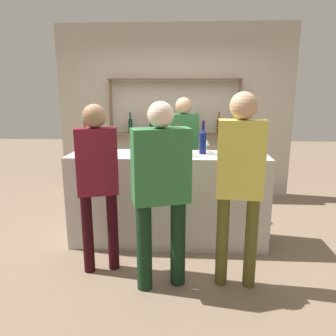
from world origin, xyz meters
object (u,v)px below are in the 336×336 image
object	(u,v)px
counter_bottle_1	(203,141)
counter_bottle_3	(234,141)
server_behind_counter	(183,147)
wine_glass	(207,143)
counter_bottle_2	(86,141)
customer_left	(97,175)
customer_right	(240,175)
customer_center	(161,184)
counter_bottle_0	(178,144)

from	to	relation	value
counter_bottle_1	counter_bottle_3	xyz separation A→B (m)	(0.36, 0.05, 0.00)
server_behind_counter	wine_glass	bearing A→B (deg)	10.22
wine_glass	counter_bottle_2	bearing A→B (deg)	-172.77
wine_glass	customer_left	xyz separation A→B (m)	(-1.07, -0.85, -0.18)
counter_bottle_1	counter_bottle_3	bearing A→B (deg)	7.93
wine_glass	customer_left	distance (m)	1.38
counter_bottle_1	customer_right	world-z (taller)	customer_right
customer_center	counter_bottle_3	bearing A→B (deg)	-54.19
counter_bottle_0	customer_center	distance (m)	0.89
counter_bottle_2	customer_left	size ratio (longest dim) A/B	0.23
counter_bottle_2	counter_bottle_3	distance (m)	1.69
counter_bottle_3	customer_center	size ratio (longest dim) A/B	0.23
counter_bottle_1	customer_center	world-z (taller)	customer_center
server_behind_counter	customer_right	bearing A→B (deg)	3.74
wine_glass	customer_center	size ratio (longest dim) A/B	0.09
counter_bottle_0	server_behind_counter	distance (m)	0.90
counter_bottle_1	customer_center	xyz separation A→B (m)	(-0.40, -0.97, -0.23)
counter_bottle_2	counter_bottle_3	xyz separation A→B (m)	(1.68, 0.11, -0.00)
counter_bottle_1	counter_bottle_2	size ratio (longest dim) A/B	1.00
customer_left	customer_right	world-z (taller)	customer_right
counter_bottle_2	customer_right	xyz separation A→B (m)	(1.61, -0.85, -0.15)
counter_bottle_3	customer_center	xyz separation A→B (m)	(-0.75, -1.02, -0.23)
customer_left	customer_center	distance (m)	0.67
wine_glass	server_behind_counter	world-z (taller)	server_behind_counter
counter_bottle_1	wine_glass	distance (m)	0.13
counter_bottle_1	counter_bottle_2	bearing A→B (deg)	-177.58
counter_bottle_1	server_behind_counter	xyz separation A→B (m)	(-0.23, 0.76, -0.21)
counter_bottle_2	wine_glass	world-z (taller)	counter_bottle_2
counter_bottle_3	customer_right	size ratio (longest dim) A/B	0.22
counter_bottle_2	counter_bottle_3	size ratio (longest dim) A/B	1.01
counter_bottle_1	customer_left	bearing A→B (deg)	-144.38
wine_glass	server_behind_counter	xyz separation A→B (m)	(-0.28, 0.64, -0.17)
customer_center	customer_left	bearing A→B (deg)	51.34
counter_bottle_1	counter_bottle_0	bearing A→B (deg)	-156.26
customer_right	customer_center	size ratio (longest dim) A/B	1.05
counter_bottle_1	wine_glass	xyz separation A→B (m)	(0.05, 0.12, -0.04)
counter_bottle_1	customer_center	bearing A→B (deg)	-112.32
wine_glass	server_behind_counter	size ratio (longest dim) A/B	0.09
customer_right	counter_bottle_3	bearing A→B (deg)	1.10
counter_bottle_1	customer_right	distance (m)	0.96
server_behind_counter	customer_center	world-z (taller)	customer_center
server_behind_counter	customer_center	distance (m)	1.74
counter_bottle_1	customer_left	xyz separation A→B (m)	(-1.02, -0.73, -0.22)
counter_bottle_3	customer_right	world-z (taller)	customer_right
counter_bottle_2	customer_left	bearing A→B (deg)	-65.56
customer_left	customer_center	size ratio (longest dim) A/B	0.98
counter_bottle_0	counter_bottle_3	world-z (taller)	counter_bottle_3
customer_right	customer_center	bearing A→B (deg)	100.47
counter_bottle_1	server_behind_counter	world-z (taller)	server_behind_counter
customer_center	counter_bottle_0	bearing A→B (deg)	-26.15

